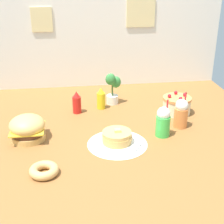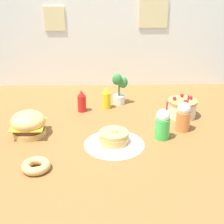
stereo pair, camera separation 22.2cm
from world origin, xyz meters
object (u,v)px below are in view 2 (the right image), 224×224
Objects in this scene: layer_cake at (182,108)px; orange_float_cup at (183,117)px; pancake_stack at (113,139)px; potted_plant at (119,87)px; burger at (28,124)px; cream_soda_cup at (162,124)px; ketchup_bottle at (81,102)px; donut_pink_glaze at (36,166)px; mustard_bottle at (106,99)px.

orange_float_cup is (-0.04, -0.23, 0.04)m from layer_cake.
pancake_stack is 0.67m from layer_cake.
pancake_stack is 0.69m from potted_plant.
burger is 0.89m from cream_soda_cup.
ketchup_bottle is (-0.23, 0.53, 0.04)m from pancake_stack.
orange_float_cup is 1.04m from donut_pink_glaze.
cream_soda_cup reaches higher than mustard_bottle.
pancake_stack is 1.13× the size of orange_float_cup.
layer_cake is 0.83× the size of orange_float_cup.
pancake_stack is 0.58m from ketchup_bottle.
mustard_bottle reaches higher than layer_cake.
cream_soda_cup reaches higher than pancake_stack.
donut_pink_glaze is 0.61× the size of potted_plant.
burger is 0.69m from mustard_bottle.
mustard_bottle is at bearing -138.37° from potted_plant.
cream_soda_cup is 0.20m from orange_float_cup.
pancake_stack is 0.59m from mustard_bottle.
potted_plant is at bearing 130.51° from orange_float_cup.
burger is 1.05m from orange_float_cup.
orange_float_cup is at bearing 21.71° from pancake_stack.
cream_soda_cup is 0.98× the size of potted_plant.
pancake_stack is at bearing -86.05° from mustard_bottle.
cream_soda_cup is (0.89, -0.07, 0.02)m from burger.
orange_float_cup is (0.16, 0.11, 0.00)m from cream_soda_cup.
layer_cake is (0.53, 0.42, 0.03)m from pancake_stack.
cream_soda_cup and orange_float_cup have the same top height.
burger is 1.43× the size of donut_pink_glaze.
burger is 0.83m from potted_plant.
layer_cake is 0.24m from orange_float_cup.
mustard_bottle is 0.66× the size of potted_plant.
pancake_stack is 1.36× the size of layer_cake.
pancake_stack is at bearing -95.20° from potted_plant.
orange_float_cup is 0.98× the size of potted_plant.
burger is 0.88× the size of orange_float_cup.
burger is 0.88× the size of cream_soda_cup.
donut_pink_glaze is at bearing -148.49° from pancake_stack.
layer_cake is 1.25× the size of mustard_bottle.
mustard_bottle is (-0.04, 0.59, 0.04)m from pancake_stack.
cream_soda_cup is at bearing 13.91° from pancake_stack.
burger is at bearing 165.21° from pancake_stack.
mustard_bottle is 0.66m from orange_float_cup.
donut_pink_glaze is (-0.44, -0.27, -0.01)m from pancake_stack.
orange_float_cup is at bearing 2.28° from burger.
ketchup_bottle reaches higher than layer_cake.
layer_cake is at bearing -29.33° from potted_plant.
orange_float_cup is 1.61× the size of donut_pink_glaze.
orange_float_cup is at bearing -49.49° from potted_plant.
burger is at bearing -140.08° from mustard_bottle.
cream_soda_cup is 1.00× the size of orange_float_cup.
layer_cake is at bearing 35.58° from donut_pink_glaze.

